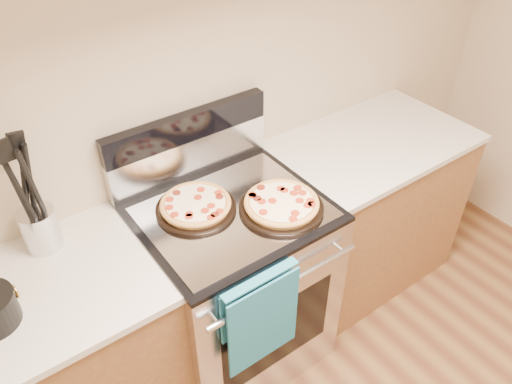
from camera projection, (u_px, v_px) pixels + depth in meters
wall_back at (178, 81)px, 2.00m from camera, size 4.00×0.00×4.00m
range_body at (233, 286)px, 2.33m from camera, size 0.76×0.68×0.90m
oven_window at (277, 334)px, 2.12m from camera, size 0.56×0.01×0.40m
cooktop at (230, 211)px, 2.05m from camera, size 0.76×0.68×0.02m
backsplash_lower at (190, 156)px, 2.18m from camera, size 0.76×0.06×0.18m
backsplash_upper at (187, 127)px, 2.09m from camera, size 0.76×0.06×0.12m
oven_handle at (286, 285)px, 1.88m from camera, size 0.70×0.03×0.03m
dish_towel at (260, 317)px, 1.88m from camera, size 0.32×0.05×0.42m
foil_sheet at (234, 212)px, 2.02m from camera, size 0.70×0.55×0.01m
cabinet_left at (42, 384)px, 1.95m from camera, size 1.00×0.62×0.88m
countertop_left at (7, 309)px, 1.67m from camera, size 1.02×0.64×0.03m
cabinet_right at (362, 212)px, 2.76m from camera, size 1.00×0.62×0.88m
countertop_right at (374, 143)px, 2.48m from camera, size 1.02×0.64×0.03m
pepperoni_pizza_back at (196, 206)px, 2.01m from camera, size 0.41×0.41×0.04m
pepperoni_pizza_front at (281, 205)px, 2.02m from camera, size 0.41×0.41×0.05m
utensil_crock at (40, 229)px, 1.84m from camera, size 0.14×0.14×0.17m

